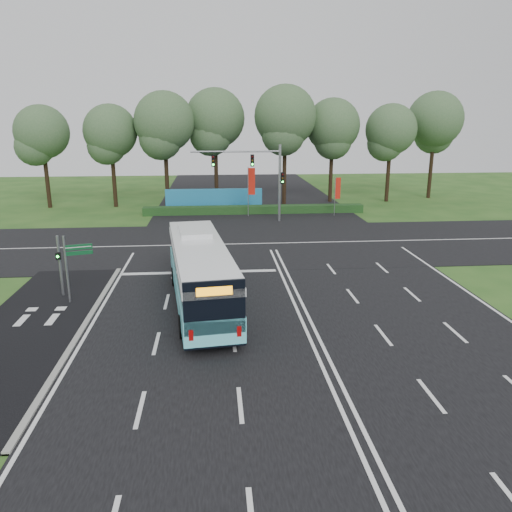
{
  "coord_description": "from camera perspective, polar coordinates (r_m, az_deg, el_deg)",
  "views": [
    {
      "loc": [
        -4.02,
        -24.72,
        9.3
      ],
      "look_at": [
        -1.75,
        2.0,
        1.85
      ],
      "focal_mm": 35.0,
      "sensor_mm": 36.0,
      "label": 1
    }
  ],
  "objects": [
    {
      "name": "ground",
      "position": [
        26.71,
        4.11,
        -4.88
      ],
      "size": [
        120.0,
        120.0,
        0.0
      ],
      "primitive_type": "plane",
      "color": "#24501A",
      "rests_on": "ground"
    },
    {
      "name": "road_main",
      "position": [
        26.71,
        4.11,
        -4.84
      ],
      "size": [
        20.0,
        120.0,
        0.04
      ],
      "primitive_type": "cube",
      "color": "black",
      "rests_on": "ground"
    },
    {
      "name": "road_cross",
      "position": [
        38.08,
        1.34,
        1.43
      ],
      "size": [
        120.0,
        14.0,
        0.05
      ],
      "primitive_type": "cube",
      "color": "black",
      "rests_on": "ground"
    },
    {
      "name": "bike_path",
      "position": [
        25.09,
        -24.45,
        -7.63
      ],
      "size": [
        5.0,
        18.0,
        0.06
      ],
      "primitive_type": "cube",
      "color": "black",
      "rests_on": "ground"
    },
    {
      "name": "kerb_strip",
      "position": [
        24.37,
        -19.09,
        -7.65
      ],
      "size": [
        0.25,
        18.0,
        0.12
      ],
      "primitive_type": "cube",
      "color": "gray",
      "rests_on": "ground"
    },
    {
      "name": "city_bus",
      "position": [
        25.37,
        -6.41,
        -1.88
      ],
      "size": [
        3.94,
        12.31,
        3.47
      ],
      "rotation": [
        0.0,
        0.0,
        0.12
      ],
      "color": "#69E8F5",
      "rests_on": "ground"
    },
    {
      "name": "pedestrian_signal",
      "position": [
        28.37,
        -21.51,
        -0.84
      ],
      "size": [
        0.31,
        0.41,
        3.35
      ],
      "rotation": [
        0.0,
        0.0,
        0.32
      ],
      "color": "gray",
      "rests_on": "ground"
    },
    {
      "name": "street_sign",
      "position": [
        27.07,
        -20.24,
        -0.46
      ],
      "size": [
        1.36,
        0.43,
        3.59
      ],
      "rotation": [
        0.0,
        0.0,
        0.26
      ],
      "color": "gray",
      "rests_on": "ground"
    },
    {
      "name": "banner_flag_mid",
      "position": [
        48.35,
        -0.61,
        8.18
      ],
      "size": [
        0.7,
        0.16,
        4.79
      ],
      "rotation": [
        0.0,
        0.0,
        -0.15
      ],
      "color": "gray",
      "rests_on": "ground"
    },
    {
      "name": "banner_flag_right",
      "position": [
        49.21,
        9.27,
        7.42
      ],
      "size": [
        0.56,
        0.13,
        3.84
      ],
      "rotation": [
        0.0,
        0.0,
        0.15
      ],
      "color": "gray",
      "rests_on": "ground"
    },
    {
      "name": "traffic_light_gantry",
      "position": [
        45.65,
        0.48,
        9.7
      ],
      "size": [
        8.41,
        0.28,
        7.0
      ],
      "color": "gray",
      "rests_on": "ground"
    },
    {
      "name": "hedge",
      "position": [
        50.18,
        -0.2,
        5.31
      ],
      "size": [
        22.0,
        1.2,
        0.8
      ],
      "primitive_type": "cube",
      "color": "#133515",
      "rests_on": "ground"
    },
    {
      "name": "blue_hoarding",
      "position": [
        52.36,
        -4.82,
        6.47
      ],
      "size": [
        10.0,
        0.3,
        2.2
      ],
      "primitive_type": "cube",
      "color": "teal",
      "rests_on": "ground"
    },
    {
      "name": "eucalyptus_row",
      "position": [
        55.7,
        0.53,
        14.93
      ],
      "size": [
        49.2,
        10.21,
        12.76
      ],
      "color": "black",
      "rests_on": "ground"
    }
  ]
}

